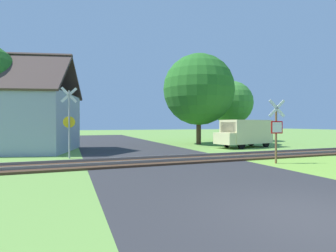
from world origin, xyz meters
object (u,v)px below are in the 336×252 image
at_px(house, 16,120).
at_px(mail_truck, 245,132).
at_px(stop_sign_near, 276,128).
at_px(tree_right, 199,90).
at_px(tree_far, 231,103).
at_px(crossing_sign_far, 69,119).

distance_m(house, mail_truck, 17.10).
height_order(stop_sign_near, house, house).
relative_size(stop_sign_near, house, 0.35).
height_order(house, tree_right, tree_right).
relative_size(house, tree_right, 1.04).
height_order(stop_sign_near, tree_right, tree_right).
xyz_separation_m(stop_sign_near, mail_truck, (4.06, 7.77, -0.49)).
bearing_deg(house, stop_sign_near, -25.08).
distance_m(tree_far, mail_truck, 8.81).
height_order(crossing_sign_far, tree_right, tree_right).
xyz_separation_m(stop_sign_near, house, (-12.78, 10.58, 0.48)).
distance_m(crossing_sign_far, tree_far, 19.74).
bearing_deg(mail_truck, crossing_sign_far, 88.64).
xyz_separation_m(house, tree_far, (20.53, 4.59, 2.09)).
relative_size(stop_sign_near, tree_far, 0.46).
height_order(stop_sign_near, tree_far, tree_far).
bearing_deg(house, mail_truck, 5.07).
bearing_deg(tree_far, mail_truck, -116.53).
bearing_deg(tree_far, stop_sign_near, -117.07).
xyz_separation_m(crossing_sign_far, mail_truck, (13.42, 2.23, -0.97)).
distance_m(stop_sign_near, tree_far, 17.22).
relative_size(house, tree_far, 1.32).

